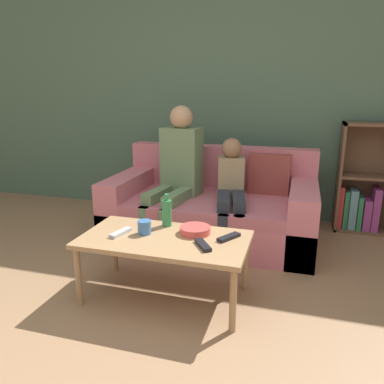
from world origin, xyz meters
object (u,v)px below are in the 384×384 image
at_px(coffee_table, 165,243).
at_px(snack_bowl, 195,230).
at_px(tv_remote_0, 203,245).
at_px(tv_remote_2, 229,237).
at_px(tv_remote_1, 121,233).
at_px(bottle, 167,212).
at_px(cup_near, 144,227).
at_px(person_adult, 177,166).
at_px(person_child, 231,188).
at_px(bookshelf, 365,189).
at_px(couch, 213,209).

bearing_deg(coffee_table, snack_bowl, 35.96).
bearing_deg(tv_remote_0, tv_remote_2, 17.46).
xyz_separation_m(tv_remote_1, bottle, (0.23, 0.23, 0.08)).
bearing_deg(tv_remote_1, cup_near, 34.27).
height_order(person_adult, person_child, person_adult).
distance_m(bookshelf, coffee_table, 2.17).
xyz_separation_m(person_adult, snack_bowl, (0.41, -0.89, -0.22)).
height_order(cup_near, tv_remote_1, cup_near).
height_order(coffee_table, person_adult, person_adult).
relative_size(person_child, cup_near, 10.29).
relative_size(couch, bottle, 7.99).
relative_size(coffee_table, cup_near, 11.88).
xyz_separation_m(tv_remote_2, snack_bowl, (-0.23, 0.03, 0.01)).
height_order(tv_remote_0, snack_bowl, snack_bowl).
xyz_separation_m(bookshelf, bottle, (-1.44, -1.47, 0.11)).
height_order(tv_remote_0, tv_remote_1, same).
distance_m(couch, bottle, 0.94).
height_order(couch, bookshelf, bookshelf).
distance_m(bookshelf, cup_near, 2.25).
bearing_deg(snack_bowl, couch, 96.32).
relative_size(coffee_table, tv_remote_0, 6.25).
relative_size(coffee_table, bottle, 4.68).
xyz_separation_m(person_adult, tv_remote_0, (0.52, -1.08, -0.23)).
distance_m(person_child, tv_remote_1, 1.12).
height_order(coffee_table, tv_remote_2, tv_remote_2).
xyz_separation_m(tv_remote_0, tv_remote_2, (0.12, 0.16, 0.00)).
bearing_deg(person_adult, tv_remote_0, -56.29).
distance_m(couch, tv_remote_1, 1.19).
bearing_deg(coffee_table, bookshelf, 50.33).
bearing_deg(person_child, snack_bowl, -106.58).
bearing_deg(tv_remote_1, tv_remote_0, 9.61).
distance_m(person_adult, tv_remote_1, 1.07).
height_order(coffee_table, cup_near, cup_near).
bearing_deg(bookshelf, tv_remote_0, -122.72).
height_order(coffee_table, snack_bowl, snack_bowl).
relative_size(cup_near, snack_bowl, 0.44).
distance_m(person_child, cup_near, 1.01).
bearing_deg(couch, person_child, -38.49).
bearing_deg(person_child, bottle, -122.83).
height_order(couch, tv_remote_2, couch).
distance_m(tv_remote_0, tv_remote_1, 0.55).
xyz_separation_m(couch, coffee_table, (-0.06, -1.10, 0.11)).
relative_size(coffee_table, person_child, 1.15).
relative_size(coffee_table, tv_remote_2, 6.14).
bearing_deg(cup_near, bookshelf, 47.15).
bearing_deg(couch, coffee_table, -92.92).
bearing_deg(cup_near, tv_remote_0, -12.85).
xyz_separation_m(person_child, tv_remote_0, (0.03, -1.02, -0.08)).
bearing_deg(couch, bottle, -97.08).
height_order(tv_remote_2, bottle, bottle).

